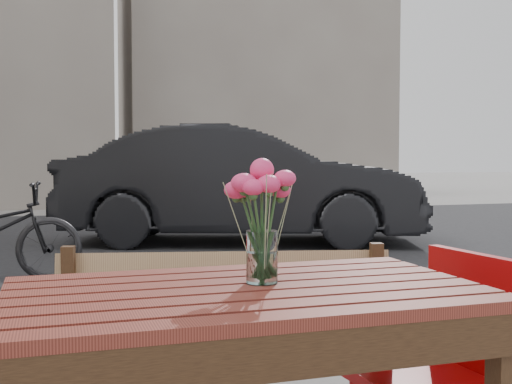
# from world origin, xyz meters

# --- Properties ---
(street) EXTENTS (30.00, 8.12, 0.12)m
(street) POSITION_xyz_m (0.00, 5.06, 0.03)
(street) COLOR black
(street) RESTS_ON ground
(backdrop_buildings) EXTENTS (15.50, 4.00, 8.00)m
(backdrop_buildings) POSITION_xyz_m (0.17, 14.40, 3.60)
(backdrop_buildings) COLOR gray
(backdrop_buildings) RESTS_ON ground
(main_table) EXTENTS (1.20, 0.70, 0.73)m
(main_table) POSITION_xyz_m (0.06, 0.04, 0.61)
(main_table) COLOR #561E16
(main_table) RESTS_ON ground
(main_bench) EXTENTS (1.28, 0.65, 0.77)m
(main_bench) POSITION_xyz_m (0.18, 0.68, 0.46)
(main_bench) COLOR #966E4D
(main_bench) RESTS_ON ground
(red_chair) EXTENTS (0.41, 0.41, 0.77)m
(red_chair) POSITION_xyz_m (0.74, 0.16, 0.45)
(red_chair) COLOR #A60709
(red_chair) RESTS_ON ground
(main_vase) EXTENTS (0.18, 0.18, 0.33)m
(main_vase) POSITION_xyz_m (0.12, 0.08, 0.94)
(main_vase) COLOR white
(main_vase) RESTS_ON main_table
(parked_car) EXTENTS (4.70, 2.95, 1.46)m
(parked_car) POSITION_xyz_m (1.91, 6.21, 0.73)
(parked_car) COLOR black
(parked_car) RESTS_ON ground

